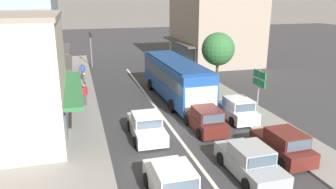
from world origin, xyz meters
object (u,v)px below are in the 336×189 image
parked_hatchback_kerb_third (202,87)px  sedan_behind_bus_mid (174,185)px  sedan_adjacent_lane_trail (146,127)px  street_tree_right (218,49)px  directional_road_sign (259,83)px  pedestrian_browsing_midblock (85,81)px  parked_hatchback_kerb_second (237,109)px  sedan_behind_bus_near (250,162)px  parked_hatchback_kerb_front (283,145)px  pedestrian_with_handbag_near (82,70)px  hatchback_queue_gap_filler (206,120)px  parked_sedan_kerb_rear (183,74)px  pedestrian_far_walker (85,93)px  traffic_light_downstreet (91,43)px  city_bus (175,77)px

parked_hatchback_kerb_third → sedan_behind_bus_mid: bearing=-115.6°
sedan_adjacent_lane_trail → street_tree_right: bearing=45.9°
directional_road_sign → pedestrian_browsing_midblock: (-10.72, 10.46, -1.64)m
parked_hatchback_kerb_second → street_tree_right: 8.09m
pedestrian_browsing_midblock → sedan_adjacent_lane_trail: bearing=-73.4°
sedan_behind_bus_near → parked_hatchback_kerb_front: bearing=23.0°
sedan_behind_bus_near → pedestrian_with_handbag_near: 21.82m
hatchback_queue_gap_filler → parked_sedan_kerb_rear: 12.89m
hatchback_queue_gap_filler → directional_road_sign: 4.28m
parked_hatchback_kerb_second → pedestrian_far_walker: 11.32m
parked_hatchback_kerb_second → traffic_light_downstreet: (-8.54, 20.55, 2.15)m
sedan_behind_bus_mid → pedestrian_far_walker: size_ratio=2.58×
directional_road_sign → hatchback_queue_gap_filler: bearing=-174.5°
hatchback_queue_gap_filler → pedestrian_far_walker: (-7.08, 6.82, 0.36)m
street_tree_right → pedestrian_browsing_midblock: (-11.48, 2.22, -2.59)m
sedan_behind_bus_near → sedan_behind_bus_mid: same height
parked_sedan_kerb_rear → directional_road_sign: size_ratio=1.18×
pedestrian_browsing_midblock → parked_hatchback_kerb_third: bearing=-20.9°
sedan_behind_bus_mid → parked_hatchback_kerb_front: bearing=17.1°
sedan_behind_bus_near → street_tree_right: street_tree_right is taller
hatchback_queue_gap_filler → parked_hatchback_kerb_second: 3.06m
parked_sedan_kerb_rear → sedan_behind_bus_near: bearing=-98.3°
city_bus → pedestrian_with_handbag_near: city_bus is taller
city_bus → parked_hatchback_kerb_third: (2.43, 0.33, -1.17)m
parked_hatchback_kerb_front → street_tree_right: (2.02, 13.02, 2.95)m
parked_hatchback_kerb_front → parked_hatchback_kerb_second: 5.71m
parked_hatchback_kerb_front → parked_hatchback_kerb_third: bearing=89.9°
city_bus → sedan_adjacent_lane_trail: 7.92m
pedestrian_browsing_midblock → sedan_behind_bus_near: bearing=-66.9°
sedan_behind_bus_mid → directional_road_sign: (7.76, 6.79, 2.04)m
sedan_adjacent_lane_trail → hatchback_queue_gap_filler: hatchback_queue_gap_filler is taller
sedan_adjacent_lane_trail → sedan_behind_bus_mid: same height
parked_sedan_kerb_rear → pedestrian_browsing_midblock: (-9.58, -1.80, 0.40)m
pedestrian_far_walker → traffic_light_downstreet: bearing=85.0°
parked_hatchback_kerb_second → city_bus: bearing=115.6°
hatchback_queue_gap_filler → pedestrian_browsing_midblock: size_ratio=2.27×
sedan_behind_bus_near → traffic_light_downstreet: (-5.77, 27.31, 2.19)m
parked_hatchback_kerb_front → directional_road_sign: 5.34m
sedan_behind_bus_mid → parked_hatchback_kerb_third: parked_hatchback_kerb_third is taller
parked_sedan_kerb_rear → traffic_light_downstreet: traffic_light_downstreet is taller
city_bus → parked_hatchback_kerb_third: size_ratio=2.94×
directional_road_sign → pedestrian_far_walker: size_ratio=2.21×
hatchback_queue_gap_filler → sedan_behind_bus_near: bearing=-89.9°
city_bus → traffic_light_downstreet: 16.10m
hatchback_queue_gap_filler → pedestrian_far_walker: 9.84m
traffic_light_downstreet → parked_hatchback_kerb_front: bearing=-72.5°
parked_hatchback_kerb_front → street_tree_right: street_tree_right is taller
parked_sedan_kerb_rear → traffic_light_downstreet: (-8.39, 9.21, 2.19)m
sedan_adjacent_lane_trail → parked_sedan_kerb_rear: 14.09m
sedan_behind_bus_near → traffic_light_downstreet: size_ratio=1.01×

